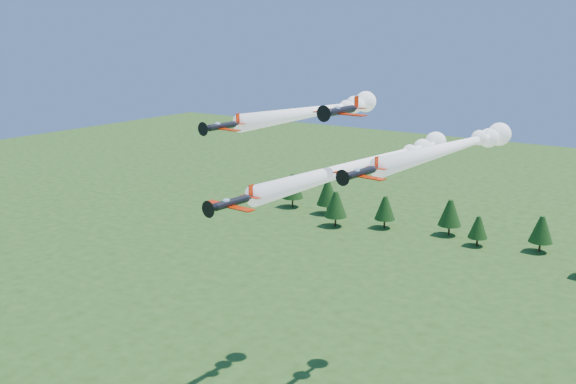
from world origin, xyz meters
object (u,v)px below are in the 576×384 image
Objects in this scene: plane_lead at (377,160)px; plane_right at (460,145)px; plane_left at (325,110)px; plane_slot at (341,111)px.

plane_lead is 1.30× the size of plane_right.
plane_left reaches higher than plane_lead.
plane_lead is 12.41m from plane_right.
plane_lead is 6.65× the size of plane_slot.
plane_lead is at bearing -158.77° from plane_right.
plane_left reaches higher than plane_right.
plane_lead is 13.52m from plane_slot.
plane_right is (22.66, 0.31, -3.54)m from plane_left.
plane_right is at bearing 19.04° from plane_lead.
plane_right is (11.63, 3.04, 3.09)m from plane_lead.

